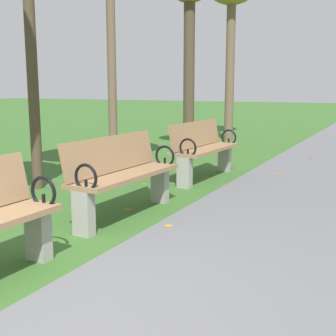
# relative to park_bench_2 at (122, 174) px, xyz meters

# --- Properties ---
(ground_plane) EXTENTS (80.00, 80.00, 0.00)m
(ground_plane) POSITION_rel_park_bench_2_xyz_m (0.50, -2.26, -0.49)
(ground_plane) COLOR #386628
(park_bench_2) EXTENTS (0.54, 1.62, 0.90)m
(park_bench_2) POSITION_rel_park_bench_2_xyz_m (0.00, 0.00, 0.00)
(park_bench_2) COLOR #93704C
(park_bench_2) RESTS_ON ground
(park_bench_3) EXTENTS (0.55, 1.62, 0.90)m
(park_bench_3) POSITION_rel_park_bench_2_xyz_m (0.00, 2.36, 0.00)
(park_bench_3) COLOR #93704C
(park_bench_3) RESTS_ON ground
(scattered_leaves) EXTENTS (4.75, 7.26, 0.02)m
(scattered_leaves) POSITION_rel_park_bench_2_xyz_m (-0.24, 1.35, -0.48)
(scattered_leaves) COLOR brown
(scattered_leaves) RESTS_ON ground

